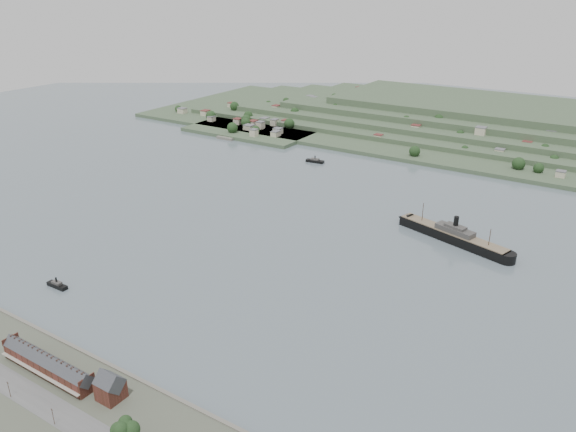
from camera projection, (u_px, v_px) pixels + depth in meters
The scene contains 9 objects.
ground at pixel (273, 247), 382.67m from camera, with size 1400.00×1400.00×0.00m, color slate.
near_shore at pixel (26, 407), 237.56m from camera, with size 220.00×80.00×2.60m.
terrace_row at pixel (47, 364), 254.82m from camera, with size 55.60×9.80×11.07m.
gabled_building at pixel (110, 387), 238.68m from camera, with size 10.40×10.18×14.09m.
far_peninsula at pixel (478, 122), 668.75m from camera, with size 760.00×309.00×30.00m.
steamship at pixel (449, 234), 391.68m from camera, with size 92.82×37.35×22.86m.
tugboat at pixel (57, 285), 331.85m from camera, with size 14.66×4.14×6.57m.
ferry_west at pixel (315, 161), 560.54m from camera, with size 19.01×7.33×6.95m.
fig_tree at pixel (125, 430), 213.86m from camera, with size 11.02×9.54×12.30m.
Camera 1 is at (195.17, -284.20, 167.71)m, focal length 35.00 mm.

